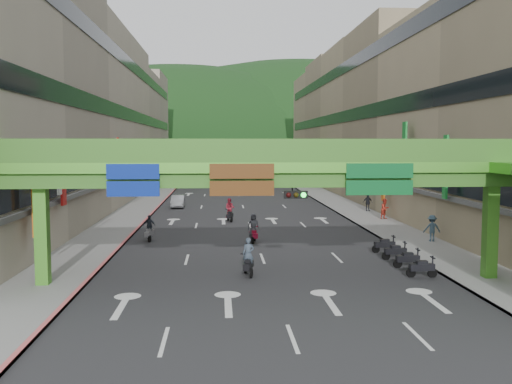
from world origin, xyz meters
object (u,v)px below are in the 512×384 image
at_px(pedestrian_red, 385,210).
at_px(car_yellow, 253,187).
at_px(overpass_near, 293,179).
at_px(scooter_rider_mid, 230,210).
at_px(car_silver, 178,201).
at_px(scooter_rider_near, 248,258).

bearing_deg(pedestrian_red, car_yellow, 79.50).
bearing_deg(overpass_near, scooter_rider_mid, 96.39).
relative_size(overpass_near, car_silver, 7.08).
distance_m(car_silver, car_yellow, 21.47).
bearing_deg(car_silver, overpass_near, -77.36).
distance_m(car_silver, pedestrian_red, 22.43).
height_order(car_silver, pedestrian_red, pedestrian_red).
distance_m(scooter_rider_near, car_silver, 32.61).
distance_m(scooter_rider_mid, car_yellow, 31.06).
xyz_separation_m(overpass_near, scooter_rider_near, (-1.99, 2.33, -4.28)).
bearing_deg(scooter_rider_mid, car_yellow, 82.96).
height_order(car_silver, car_yellow, car_silver).
bearing_deg(scooter_rider_mid, overpass_near, -83.61).
distance_m(scooter_rider_near, scooter_rider_mid, 20.68).
bearing_deg(overpass_near, scooter_rider_near, 130.51).
relative_size(overpass_near, pedestrian_red, 15.35).
distance_m(overpass_near, car_silver, 35.59).
bearing_deg(pedestrian_red, overpass_near, -144.72).
relative_size(car_silver, pedestrian_red, 2.17).
relative_size(scooter_rider_mid, car_silver, 0.52).
height_order(overpass_near, car_silver, overpass_near).
xyz_separation_m(scooter_rider_near, scooter_rider_mid, (-0.58, 20.67, 0.14)).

